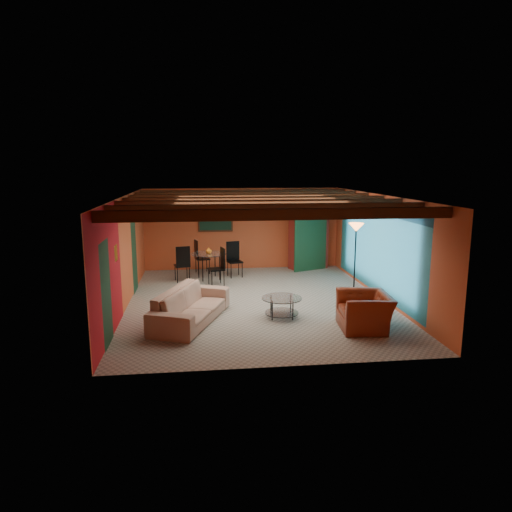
{
  "coord_description": "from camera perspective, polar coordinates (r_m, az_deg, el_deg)",
  "views": [
    {
      "loc": [
        -1.42,
        -11.51,
        3.44
      ],
      "look_at": [
        0.0,
        0.2,
        1.15
      ],
      "focal_mm": 32.85,
      "sensor_mm": 36.0,
      "label": 1
    }
  ],
  "objects": [
    {
      "name": "coffee_table",
      "position": [
        10.83,
        3.15,
        -6.23
      ],
      "size": [
        1.0,
        1.0,
        0.47
      ],
      "primitive_type": null,
      "rotation": [
        0.0,
        0.0,
        -0.09
      ],
      "color": "silver",
      "rests_on": "ground"
    },
    {
      "name": "room",
      "position": [
        11.76,
        0.05,
        5.72
      ],
      "size": [
        6.52,
        8.01,
        2.71
      ],
      "color": "gray",
      "rests_on": "ground"
    },
    {
      "name": "vase",
      "position": [
        14.27,
        -5.81,
        1.91
      ],
      "size": [
        0.25,
        0.25,
        0.19
      ],
      "primitive_type": "imported",
      "rotation": [
        0.0,
        0.0,
        -0.43
      ],
      "color": "orange",
      "rests_on": "dining_table"
    },
    {
      "name": "armoire",
      "position": [
        15.81,
        6.4,
        2.29
      ],
      "size": [
        1.35,
        1.01,
        2.14
      ],
      "primitive_type": "cube",
      "rotation": [
        0.0,
        0.0,
        0.39
      ],
      "color": "maroon",
      "rests_on": "ground"
    },
    {
      "name": "ceiling_fan",
      "position": [
        11.65,
        0.12,
        5.67
      ],
      "size": [
        1.5,
        1.5,
        0.44
      ],
      "primitive_type": null,
      "color": "#472614",
      "rests_on": "ceiling"
    },
    {
      "name": "sofa",
      "position": [
        10.57,
        -7.93,
        -5.99
      ],
      "size": [
        1.86,
        2.74,
        0.74
      ],
      "primitive_type": "imported",
      "rotation": [
        0.0,
        0.0,
        1.2
      ],
      "color": "#A57D6A",
      "rests_on": "ground"
    },
    {
      "name": "potted_plant",
      "position": [
        15.67,
        6.51,
        6.97
      ],
      "size": [
        0.46,
        0.41,
        0.45
      ],
      "primitive_type": "imported",
      "rotation": [
        0.0,
        0.0,
        -0.16
      ],
      "color": "#26661E",
      "rests_on": "armoire"
    },
    {
      "name": "dining_table",
      "position": [
        14.39,
        -5.76,
        -0.64
      ],
      "size": [
        2.56,
        2.56,
        1.11
      ],
      "primitive_type": null,
      "rotation": [
        0.0,
        0.0,
        0.23
      ],
      "color": "silver",
      "rests_on": "ground"
    },
    {
      "name": "floor_lamp",
      "position": [
        12.67,
        11.96,
        -0.43
      ],
      "size": [
        0.5,
        0.5,
        1.97
      ],
      "primitive_type": null,
      "rotation": [
        0.0,
        0.0,
        -0.3
      ],
      "color": "black",
      "rests_on": "ground"
    },
    {
      "name": "painting",
      "position": [
        15.58,
        -4.97,
        4.35
      ],
      "size": [
        1.05,
        0.03,
        0.65
      ],
      "primitive_type": "cube",
      "color": "black",
      "rests_on": "wall_back"
    },
    {
      "name": "armchair",
      "position": [
        10.3,
        13.1,
        -6.57
      ],
      "size": [
        1.13,
        1.27,
        0.76
      ],
      "primitive_type": "imported",
      "rotation": [
        0.0,
        0.0,
        -1.66
      ],
      "color": "maroon",
      "rests_on": "ground"
    }
  ]
}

